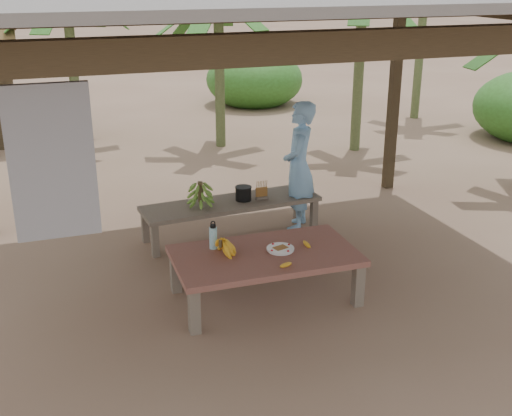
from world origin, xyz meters
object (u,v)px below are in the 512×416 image
object	(u,v)px
work_table	(265,259)
water_flask	(213,237)
ripe_banana_bunch	(221,247)
woman	(299,166)
cooking_pot	(243,194)
plate	(280,249)
bench	(231,206)

from	to	relation	value
work_table	water_flask	bearing A→B (deg)	149.64
ripe_banana_bunch	woman	world-z (taller)	woman
ripe_banana_bunch	cooking_pot	bearing A→B (deg)	64.32
cooking_pot	woman	size ratio (longest dim) A/B	0.12
cooking_pot	ripe_banana_bunch	bearing A→B (deg)	-115.68
ripe_banana_bunch	woman	bearing A→B (deg)	46.35
water_flask	woman	world-z (taller)	woman
work_table	woman	size ratio (longest dim) A/B	1.12
work_table	cooking_pot	distance (m)	1.69
plate	water_flask	distance (m)	0.68
bench	ripe_banana_bunch	xyz separation A→B (m)	(-0.59, -1.56, 0.19)
work_table	ripe_banana_bunch	bearing A→B (deg)	168.85
bench	woman	size ratio (longest dim) A/B	1.37
bench	water_flask	bearing A→B (deg)	-117.99
work_table	plate	world-z (taller)	plate
ripe_banana_bunch	cooking_pot	size ratio (longest dim) A/B	1.45
work_table	ripe_banana_bunch	world-z (taller)	ripe_banana_bunch
bench	plate	size ratio (longest dim) A/B	8.14
ripe_banana_bunch	plate	xyz separation A→B (m)	(0.59, -0.10, -0.07)
water_flask	woman	bearing A→B (deg)	42.34
water_flask	woman	xyz separation A→B (m)	(1.50, 1.37, 0.19)
work_table	ripe_banana_bunch	xyz separation A→B (m)	(-0.43, 0.09, 0.15)
ripe_banana_bunch	water_flask	world-z (taller)	water_flask
water_flask	ripe_banana_bunch	bearing A→B (deg)	-83.22
work_table	bench	size ratio (longest dim) A/B	0.81
plate	woman	world-z (taller)	woman
work_table	water_flask	distance (m)	0.56
work_table	bench	xyz separation A→B (m)	(0.17, 1.66, -0.04)
work_table	cooking_pot	size ratio (longest dim) A/B	9.31
plate	work_table	bearing A→B (deg)	179.27
work_table	cooking_pot	bearing A→B (deg)	80.11
plate	bench	bearing A→B (deg)	89.77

